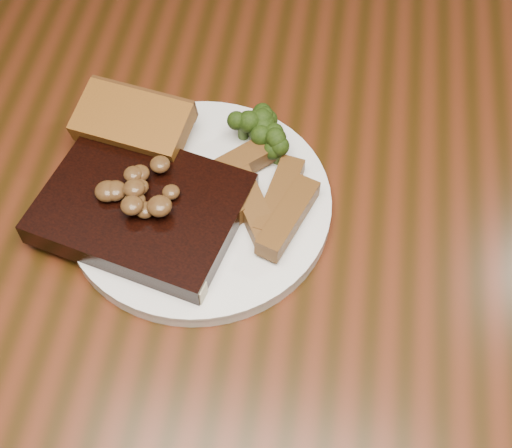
{
  "coord_description": "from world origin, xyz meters",
  "views": [
    {
      "loc": [
        0.05,
        -0.38,
        1.33
      ],
      "look_at": [
        -0.0,
        -0.02,
        0.78
      ],
      "focal_mm": 50.0,
      "sensor_mm": 36.0,
      "label": 1
    }
  ],
  "objects": [
    {
      "name": "dining_table",
      "position": [
        0.0,
        0.0,
        0.66
      ],
      "size": [
        1.6,
        0.9,
        0.75
      ],
      "color": "#491E0E",
      "rests_on": "ground"
    },
    {
      "name": "plate",
      "position": [
        -0.07,
        0.01,
        0.76
      ],
      "size": [
        0.31,
        0.31,
        0.01
      ],
      "primitive_type": "cylinder",
      "rotation": [
        0.0,
        0.0,
        0.25
      ],
      "color": "white",
      "rests_on": "dining_table"
    },
    {
      "name": "steak",
      "position": [
        -0.11,
        -0.01,
        0.78
      ],
      "size": [
        0.21,
        0.18,
        0.03
      ],
      "primitive_type": "cube",
      "rotation": [
        0.0,
        0.0,
        -0.24
      ],
      "color": "black",
      "rests_on": "plate"
    },
    {
      "name": "steak_bone",
      "position": [
        -0.11,
        -0.08,
        0.77
      ],
      "size": [
        0.15,
        0.05,
        0.02
      ],
      "primitive_type": "cube",
      "rotation": [
        0.0,
        0.0,
        -0.24
      ],
      "color": "#BCB492",
      "rests_on": "plate"
    },
    {
      "name": "mushroom_pile",
      "position": [
        -0.11,
        -0.01,
        0.8
      ],
      "size": [
        0.06,
        0.06,
        0.03
      ],
      "primitive_type": null,
      "color": "#543A1A",
      "rests_on": "steak"
    },
    {
      "name": "garlic_bread",
      "position": [
        -0.14,
        0.07,
        0.77
      ],
      "size": [
        0.12,
        0.08,
        0.02
      ],
      "primitive_type": "cube",
      "rotation": [
        0.0,
        0.0,
        -0.18
      ],
      "color": "#8F521A",
      "rests_on": "plate"
    },
    {
      "name": "potato_wedges",
      "position": [
        -0.01,
        0.02,
        0.77
      ],
      "size": [
        0.12,
        0.12,
        0.02
      ],
      "primitive_type": null,
      "color": "brown",
      "rests_on": "plate"
    },
    {
      "name": "broccoli_cluster",
      "position": [
        -0.01,
        0.09,
        0.78
      ],
      "size": [
        0.06,
        0.06,
        0.04
      ],
      "primitive_type": null,
      "color": "#263D0D",
      "rests_on": "plate"
    }
  ]
}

